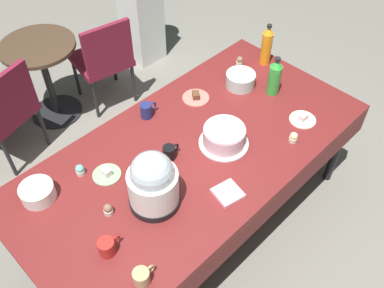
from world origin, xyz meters
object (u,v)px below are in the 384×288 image
object	(u,v)px
dessert_plate_cream	(303,119)
round_cafe_table	(44,68)
cupcake_mint	(240,61)
maroon_chair_right	(104,57)
slow_cooker	(153,182)
coffee_mug_navy	(147,110)
coffee_mug_tan	(142,277)
soda_bottle_lime_soda	(275,77)
potluck_table	(192,157)
soda_bottle_orange_juice	(267,46)
glass_salad_bowl	(240,80)
water_cooler	(140,4)
cupcake_rose	(294,137)
coffee_mug_red	(107,247)
frosted_layer_cake	(224,137)
cupcake_lemon	(108,209)
dessert_plate_sage	(107,174)
ceramic_snack_bowl	(38,192)
cupcake_vanilla	(80,170)
dessert_plate_coral	(196,97)
maroon_chair_left	(4,109)
coffee_mug_black	(170,152)

from	to	relation	value
dessert_plate_cream	round_cafe_table	xyz separation A→B (m)	(-0.72, 1.98, -0.26)
cupcake_mint	maroon_chair_right	bearing A→B (deg)	112.30
slow_cooker	cupcake_mint	size ratio (longest dim) A/B	5.27
coffee_mug_navy	round_cafe_table	bearing A→B (deg)	92.66
dessert_plate_cream	coffee_mug_tan	size ratio (longest dim) A/B	1.41
soda_bottle_lime_soda	maroon_chair_right	size ratio (longest dim) A/B	0.33
potluck_table	slow_cooker	world-z (taller)	slow_cooker
soda_bottle_orange_juice	coffee_mug_tan	distance (m)	1.85
glass_salad_bowl	water_cooler	bearing A→B (deg)	75.17
dessert_plate_cream	cupcake_rose	size ratio (longest dim) A/B	2.48
soda_bottle_lime_soda	water_cooler	world-z (taller)	water_cooler
cupcake_mint	cupcake_rose	xyz separation A→B (m)	(-0.35, -0.73, 0.00)
slow_cooker	coffee_mug_tan	distance (m)	0.46
soda_bottle_lime_soda	coffee_mug_red	size ratio (longest dim) A/B	2.28
cupcake_rose	round_cafe_table	bearing A→B (deg)	104.56
potluck_table	water_cooler	distance (m)	2.07
frosted_layer_cake	slow_cooker	size ratio (longest dim) A/B	0.84
cupcake_lemon	dessert_plate_sage	bearing A→B (deg)	55.00
ceramic_snack_bowl	water_cooler	bearing A→B (deg)	36.97
soda_bottle_lime_soda	cupcake_vanilla	bearing A→B (deg)	166.22
dessert_plate_coral	maroon_chair_left	world-z (taller)	maroon_chair_left
maroon_chair_left	round_cafe_table	distance (m)	0.53
ceramic_snack_bowl	coffee_mug_tan	xyz separation A→B (m)	(0.08, -0.75, -0.00)
frosted_layer_cake	round_cafe_table	bearing A→B (deg)	97.06
dessert_plate_sage	soda_bottle_orange_juice	world-z (taller)	soda_bottle_orange_juice
round_cafe_table	water_cooler	world-z (taller)	water_cooler
cupcake_mint	cupcake_rose	bearing A→B (deg)	-115.97
dessert_plate_coral	coffee_mug_black	size ratio (longest dim) A/B	1.60
potluck_table	slow_cooker	bearing A→B (deg)	-162.88
frosted_layer_cake	cupcake_mint	xyz separation A→B (m)	(0.67, 0.45, -0.03)
ceramic_snack_bowl	cupcake_lemon	bearing A→B (deg)	-59.70
slow_cooker	dessert_plate_coral	world-z (taller)	slow_cooker
maroon_chair_right	dessert_plate_cream	bearing A→B (deg)	-80.73
potluck_table	soda_bottle_lime_soda	distance (m)	0.78
maroon_chair_left	coffee_mug_black	bearing A→B (deg)	-74.17
cupcake_vanilla	water_cooler	world-z (taller)	water_cooler
potluck_table	soda_bottle_lime_soda	xyz separation A→B (m)	(0.76, -0.01, 0.19)
dessert_plate_coral	dessert_plate_sage	size ratio (longest dim) A/B	1.11
coffee_mug_black	cupcake_vanilla	bearing A→B (deg)	148.58
coffee_mug_tan	cupcake_vanilla	bearing A→B (deg)	76.87
soda_bottle_lime_soda	coffee_mug_black	size ratio (longest dim) A/B	2.49
dessert_plate_cream	maroon_chair_left	world-z (taller)	maroon_chair_left
potluck_table	water_cooler	bearing A→B (deg)	58.67
slow_cooker	coffee_mug_black	distance (m)	0.34
cupcake_lemon	round_cafe_table	size ratio (longest dim) A/B	0.09
coffee_mug_red	water_cooler	size ratio (longest dim) A/B	0.10
glass_salad_bowl	ceramic_snack_bowl	size ratio (longest dim) A/B	1.10
ceramic_snack_bowl	water_cooler	distance (m)	2.38
maroon_chair_left	maroon_chair_right	xyz separation A→B (m)	(0.92, -0.00, 0.00)
cupcake_lemon	round_cafe_table	xyz separation A→B (m)	(0.57, 1.67, -0.28)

